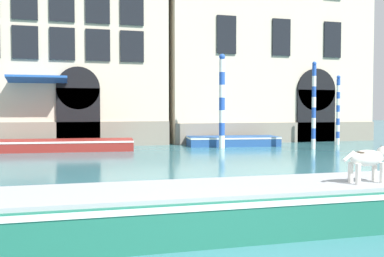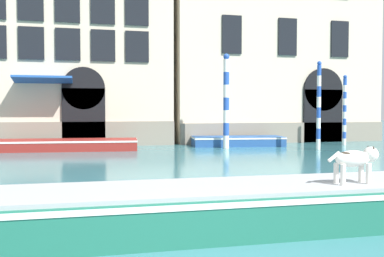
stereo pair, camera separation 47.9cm
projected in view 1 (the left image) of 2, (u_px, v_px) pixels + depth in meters
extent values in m
cube|color=beige|center=(62.00, 24.00, 24.34)|extent=(10.47, 6.00, 12.91)
cube|color=gray|center=(63.00, 135.00, 21.66)|extent=(10.47, 0.16, 1.23)
cube|color=black|center=(78.00, 118.00, 21.81)|extent=(2.07, 0.14, 2.87)
cylinder|color=black|center=(78.00, 88.00, 21.75)|extent=(2.07, 0.14, 2.07)
cube|color=black|center=(25.00, 42.00, 21.02)|extent=(1.17, 0.10, 1.55)
cube|color=black|center=(62.00, 44.00, 21.48)|extent=(1.17, 0.10, 1.55)
cube|color=black|center=(98.00, 45.00, 21.95)|extent=(1.17, 0.10, 1.55)
cube|color=black|center=(132.00, 46.00, 22.41)|extent=(1.17, 0.10, 1.55)
cube|color=black|center=(25.00, 3.00, 20.94)|extent=(1.17, 0.10, 1.55)
cube|color=black|center=(62.00, 5.00, 21.41)|extent=(1.17, 0.10, 1.55)
cube|color=black|center=(98.00, 8.00, 21.87)|extent=(1.17, 0.10, 1.55)
cube|color=black|center=(132.00, 10.00, 22.33)|extent=(1.17, 0.10, 1.55)
cube|color=#1E4C99|center=(37.00, 79.00, 20.62)|extent=(2.65, 1.40, 0.29)
cube|color=beige|center=(258.00, 9.00, 27.46)|extent=(12.03, 6.00, 15.96)
cube|color=gray|center=(281.00, 133.00, 24.85)|extent=(12.03, 0.16, 1.11)
cube|color=black|center=(316.00, 116.00, 25.41)|extent=(2.38, 0.14, 2.94)
cylinder|color=black|center=(316.00, 90.00, 25.34)|extent=(2.38, 0.14, 2.38)
cube|color=black|center=(226.00, 35.00, 23.75)|extent=(1.07, 0.10, 2.02)
cube|color=black|center=(281.00, 37.00, 24.64)|extent=(1.07, 0.10, 2.02)
cube|color=black|center=(332.00, 40.00, 25.52)|extent=(1.07, 0.10, 2.02)
cube|color=#1E6651|center=(252.00, 208.00, 7.00)|extent=(7.79, 1.89, 0.62)
cube|color=white|center=(252.00, 192.00, 6.99)|extent=(7.82, 1.92, 0.08)
cube|color=#9EA3A8|center=(252.00, 186.00, 6.99)|extent=(7.55, 1.75, 0.06)
cylinder|color=silver|center=(374.00, 171.00, 7.27)|extent=(0.08, 0.08, 0.33)
cylinder|color=silver|center=(382.00, 173.00, 7.10)|extent=(0.08, 0.08, 0.33)
cylinder|color=silver|center=(351.00, 173.00, 7.13)|extent=(0.08, 0.08, 0.33)
cylinder|color=silver|center=(358.00, 174.00, 6.96)|extent=(0.08, 0.08, 0.33)
ellipsoid|color=silver|center=(367.00, 158.00, 7.11)|extent=(0.62, 0.28, 0.26)
ellipsoid|color=#382D23|center=(362.00, 154.00, 7.07)|extent=(0.27, 0.19, 0.09)
sphere|color=silver|center=(384.00, 154.00, 7.21)|extent=(0.24, 0.24, 0.24)
cone|color=#382D23|center=(381.00, 148.00, 7.27)|extent=(0.07, 0.07, 0.10)
cylinder|color=silver|center=(349.00, 156.00, 7.00)|extent=(0.22, 0.06, 0.17)
cube|color=maroon|center=(63.00, 145.00, 19.98)|extent=(6.35, 2.44, 0.49)
cube|color=white|center=(63.00, 141.00, 19.97)|extent=(6.38, 2.48, 0.08)
cube|color=#B2B7BC|center=(63.00, 146.00, 19.98)|extent=(3.53, 1.71, 0.44)
cube|color=#234C8C|center=(233.00, 141.00, 22.73)|extent=(4.72, 2.39, 0.47)
cube|color=white|center=(233.00, 138.00, 22.72)|extent=(4.75, 2.43, 0.08)
cube|color=#8C7251|center=(233.00, 141.00, 22.73)|extent=(2.64, 1.67, 0.42)
cylinder|color=white|center=(222.00, 142.00, 21.31)|extent=(0.27, 0.27, 0.60)
cylinder|color=#234CAD|center=(222.00, 129.00, 21.29)|extent=(0.27, 0.27, 0.60)
cylinder|color=white|center=(222.00, 117.00, 21.26)|extent=(0.27, 0.27, 0.60)
cylinder|color=#234CAD|center=(222.00, 104.00, 21.23)|extent=(0.27, 0.27, 0.60)
cylinder|color=white|center=(222.00, 91.00, 21.21)|extent=(0.27, 0.27, 0.60)
cylinder|color=#234CAD|center=(222.00, 79.00, 21.18)|extent=(0.27, 0.27, 0.60)
cylinder|color=white|center=(222.00, 66.00, 21.16)|extent=(0.27, 0.27, 0.60)
sphere|color=#234CAD|center=(222.00, 57.00, 21.14)|extent=(0.29, 0.29, 0.29)
cylinder|color=white|center=(338.00, 141.00, 23.35)|extent=(0.18, 0.18, 0.34)
cylinder|color=#234CAD|center=(338.00, 135.00, 23.33)|extent=(0.18, 0.18, 0.34)
cylinder|color=white|center=(338.00, 128.00, 23.32)|extent=(0.18, 0.18, 0.34)
cylinder|color=#234CAD|center=(338.00, 122.00, 23.30)|extent=(0.18, 0.18, 0.34)
cylinder|color=white|center=(338.00, 115.00, 23.29)|extent=(0.18, 0.18, 0.34)
cylinder|color=#234CAD|center=(338.00, 109.00, 23.28)|extent=(0.18, 0.18, 0.34)
cylinder|color=white|center=(338.00, 102.00, 23.26)|extent=(0.18, 0.18, 0.34)
cylinder|color=#234CAD|center=(338.00, 95.00, 23.25)|extent=(0.18, 0.18, 0.34)
cylinder|color=white|center=(338.00, 89.00, 23.23)|extent=(0.18, 0.18, 0.34)
cylinder|color=#234CAD|center=(338.00, 82.00, 23.22)|extent=(0.18, 0.18, 0.34)
sphere|color=#234CAD|center=(339.00, 77.00, 23.20)|extent=(0.19, 0.19, 0.19)
cylinder|color=white|center=(313.00, 144.00, 20.77)|extent=(0.19, 0.19, 0.48)
cylinder|color=#234CAD|center=(314.00, 133.00, 20.74)|extent=(0.19, 0.19, 0.48)
cylinder|color=white|center=(314.00, 123.00, 20.72)|extent=(0.19, 0.19, 0.48)
cylinder|color=#234CAD|center=(314.00, 113.00, 20.70)|extent=(0.19, 0.19, 0.48)
cylinder|color=white|center=(314.00, 102.00, 20.68)|extent=(0.19, 0.19, 0.48)
cylinder|color=#234CAD|center=(314.00, 92.00, 20.66)|extent=(0.19, 0.19, 0.48)
cylinder|color=white|center=(314.00, 81.00, 20.64)|extent=(0.19, 0.19, 0.48)
cylinder|color=#234CAD|center=(314.00, 71.00, 20.62)|extent=(0.19, 0.19, 0.48)
sphere|color=#234CAD|center=(314.00, 64.00, 20.60)|extent=(0.20, 0.20, 0.20)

